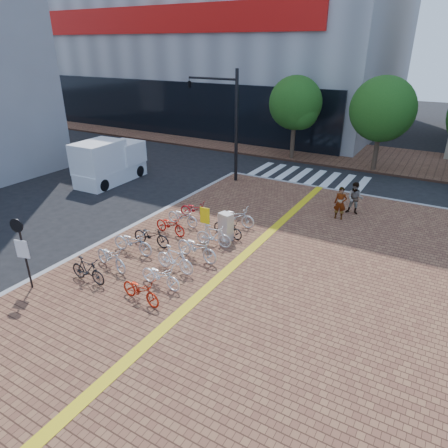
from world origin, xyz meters
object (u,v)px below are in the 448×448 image
Objects in this scene: bike_0 at (88,270)px; bike_11 at (214,236)px; notice_sign at (22,245)px; bike_9 at (175,259)px; box_truck at (109,162)px; bike_4 at (170,225)px; yellow_sign at (205,219)px; bike_10 at (197,247)px; bike_8 at (161,275)px; bike_7 at (141,290)px; utility_box at (226,227)px; bike_12 at (228,228)px; bike_13 at (235,216)px; bike_5 at (183,216)px; pedestrian_a at (340,203)px; bike_2 at (133,242)px; bike_1 at (111,257)px; bike_3 at (151,235)px; pedestrian_b at (355,198)px; bike_6 at (195,209)px; traffic_light_pole at (214,104)px.

bike_11 is (2.45, 4.69, 0.00)m from bike_0.
notice_sign is at bearing 138.31° from bike_11.
box_truck is (-10.35, 7.07, 0.60)m from bike_9.
bike_4 is 1.03× the size of yellow_sign.
bike_10 reaches higher than bike_4.
notice_sign is (-3.95, -2.39, 1.24)m from bike_8.
utility_box is (0.13, 5.45, 0.18)m from bike_7.
bike_0 reaches higher than bike_12.
bike_13 is at bearing 82.34° from yellow_sign.
bike_8 is 0.36× the size of box_truck.
bike_0 is 5.22m from yellow_sign.
pedestrian_a reaches higher than bike_5.
bike_12 is 0.40m from utility_box.
bike_2 is at bearing -40.24° from box_truck.
bike_1 is 4.66m from bike_5.
bike_9 is 1.08× the size of bike_12.
pedestrian_a is 1.30× the size of utility_box.
box_truck is at bearing 50.69° from bike_3.
bike_3 is at bearing 62.62° from bike_9.
bike_4 is at bearing -178.22° from yellow_sign.
box_truck reaches higher than bike_0.
bike_12 is at bearing -41.06° from bike_2.
utility_box is at bearing -54.26° from bike_3.
bike_4 is 1.02× the size of pedestrian_b.
bike_7 is 1.05× the size of bike_11.
pedestrian_b reaches higher than bike_12.
notice_sign is at bearing 156.88° from bike_2.
bike_7 is 0.85× the size of bike_10.
bike_10 is at bearing -29.10° from box_truck.
bike_4 is at bearing 80.52° from bike_11.
notice_sign is at bearing 170.16° from bike_4.
bike_13 is at bearing -8.80° from bike_1.
bike_11 is 0.82m from yellow_sign.
bike_7 is at bearing -84.05° from yellow_sign.
bike_0 is 7.32m from bike_13.
bike_1 is 1.15× the size of bike_6.
pedestrian_a is (4.00, 3.35, 0.32)m from bike_13.
box_truck is (-14.34, -1.07, 0.30)m from pedestrian_a.
bike_5 is 7.36m from notice_sign.
bike_0 is at bearing -123.46° from pedestrian_b.
bike_2 is 1.14× the size of bike_7.
bike_8 is 10.00m from pedestrian_a.
notice_sign is (-4.08, -6.78, 1.06)m from utility_box.
notice_sign is (-8.22, -12.64, 0.86)m from pedestrian_b.
bike_10 reaches higher than bike_6.
bike_5 is at bearing 11.90° from bike_1.
box_truck is (-8.08, 9.24, 0.64)m from bike_0.
pedestrian_b is at bearing -40.62° from bike_2.
bike_7 is 1.04× the size of yellow_sign.
yellow_sign is 0.25× the size of traffic_light_pole.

